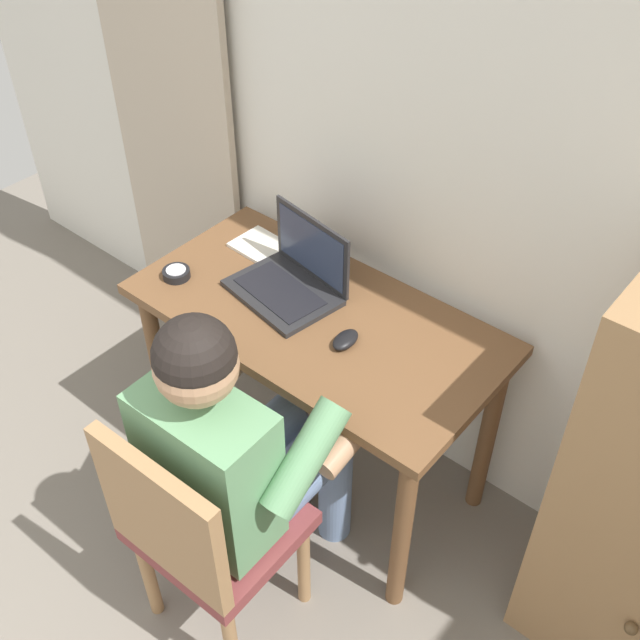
{
  "coord_description": "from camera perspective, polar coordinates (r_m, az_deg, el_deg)",
  "views": [
    {
      "loc": [
        0.9,
        0.48,
        2.29
      ],
      "look_at": [
        -0.15,
        1.73,
        0.85
      ],
      "focal_mm": 42.79,
      "sensor_mm": 36.0,
      "label": 1
    }
  ],
  "objects": [
    {
      "name": "curtain_panel",
      "position": [
        2.91,
        -11.4,
        17.02
      ],
      "size": [
        0.63,
        0.03,
        2.24
      ],
      "primitive_type": "cube",
      "color": "#BCAD99",
      "rests_on": "ground_plane"
    },
    {
      "name": "desk_clock",
      "position": [
        2.52,
        -10.69,
        3.45
      ],
      "size": [
        0.09,
        0.09,
        0.03
      ],
      "color": "black",
      "rests_on": "desk"
    },
    {
      "name": "wall_back",
      "position": [
        2.2,
        11.14,
        12.53
      ],
      "size": [
        4.8,
        0.05,
        2.5
      ],
      "primitive_type": "cube",
      "color": "silver",
      "rests_on": "ground_plane"
    },
    {
      "name": "person_seated",
      "position": [
        2.09,
        -5.89,
        -9.36
      ],
      "size": [
        0.54,
        0.59,
        1.19
      ],
      "color": "#6B84AD",
      "rests_on": "ground_plane"
    },
    {
      "name": "computer_mouse",
      "position": [
        2.24,
        1.91,
        -1.48
      ],
      "size": [
        0.07,
        0.1,
        0.03
      ],
      "primitive_type": "ellipsoid",
      "rotation": [
        0.0,
        0.0,
        0.06
      ],
      "color": "black",
      "rests_on": "desk"
    },
    {
      "name": "laptop",
      "position": [
        2.41,
        -2.08,
        3.25
      ],
      "size": [
        0.38,
        0.3,
        0.24
      ],
      "color": "#232326",
      "rests_on": "desk"
    },
    {
      "name": "desk",
      "position": [
        2.43,
        -0.3,
        -1.65
      ],
      "size": [
        1.17,
        0.6,
        0.75
      ],
      "color": "brown",
      "rests_on": "ground_plane"
    },
    {
      "name": "chair",
      "position": [
        2.17,
        -8.96,
        -15.27
      ],
      "size": [
        0.43,
        0.41,
        0.88
      ],
      "color": "brown",
      "rests_on": "ground_plane"
    },
    {
      "name": "notebook_pad",
      "position": [
        2.62,
        -4.25,
        5.42
      ],
      "size": [
        0.22,
        0.16,
        0.01
      ],
      "primitive_type": "cube",
      "rotation": [
        0.0,
        0.0,
        -0.05
      ],
      "color": "silver",
      "rests_on": "desk"
    }
  ]
}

